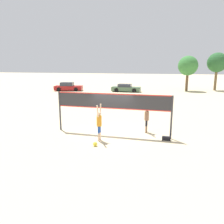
{
  "coord_description": "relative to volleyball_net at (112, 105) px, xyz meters",
  "views": [
    {
      "loc": [
        3.4,
        -12.64,
        4.2
      ],
      "look_at": [
        0.0,
        0.0,
        1.4
      ],
      "focal_mm": 35.0,
      "sensor_mm": 36.0,
      "label": 1
    }
  ],
  "objects": [
    {
      "name": "volleyball_net",
      "position": [
        0.0,
        0.0,
        0.0
      ],
      "size": [
        7.19,
        0.11,
        2.55
      ],
      "color": "#38383D",
      "rests_on": "ground_plane"
    },
    {
      "name": "tree_right_cluster",
      "position": [
        5.97,
        26.18,
        2.27
      ],
      "size": [
        3.22,
        3.22,
        5.77
      ],
      "color": "brown",
      "rests_on": "ground_plane"
    },
    {
      "name": "parked_car_mid",
      "position": [
        -13.36,
        21.11,
        -1.22
      ],
      "size": [
        4.9,
        2.89,
        1.42
      ],
      "rotation": [
        0.0,
        0.0,
        0.24
      ],
      "color": "maroon",
      "rests_on": "ground_plane"
    },
    {
      "name": "tree_left_cluster",
      "position": [
        10.73,
        28.18,
        2.78
      ],
      "size": [
        3.27,
        3.27,
        6.32
      ],
      "color": "brown",
      "rests_on": "ground_plane"
    },
    {
      "name": "ground_plane",
      "position": [
        0.0,
        0.0,
        -1.85
      ],
      "size": [
        200.0,
        200.0,
        0.0
      ],
      "primitive_type": "plane",
      "color": "beige"
    },
    {
      "name": "gear_bag",
      "position": [
        3.31,
        -0.34,
        -1.74
      ],
      "size": [
        0.47,
        0.24,
        0.21
      ],
      "color": "black",
      "rests_on": "ground_plane"
    },
    {
      "name": "volleyball",
      "position": [
        -0.32,
        -2.28,
        -1.73
      ],
      "size": [
        0.23,
        0.23,
        0.23
      ],
      "color": "yellow",
      "rests_on": "ground_plane"
    },
    {
      "name": "parked_car_near",
      "position": [
        -3.65,
        22.24,
        -1.28
      ],
      "size": [
        4.68,
        1.97,
        1.25
      ],
      "rotation": [
        0.0,
        0.0,
        0.03
      ],
      "color": "#4C6B4C",
      "rests_on": "ground_plane"
    },
    {
      "name": "player_blocker",
      "position": [
        2.04,
        0.87,
        -0.83
      ],
      "size": [
        0.28,
        0.68,
        1.96
      ],
      "rotation": [
        0.0,
        0.0,
        -1.57
      ],
      "color": "#8C664C",
      "rests_on": "ground_plane"
    },
    {
      "name": "player_spiker",
      "position": [
        -0.38,
        -1.39,
        -0.75
      ],
      "size": [
        0.28,
        0.7,
        2.1
      ],
      "rotation": [
        0.0,
        0.0,
        1.57
      ],
      "color": "beige",
      "rests_on": "ground_plane"
    }
  ]
}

